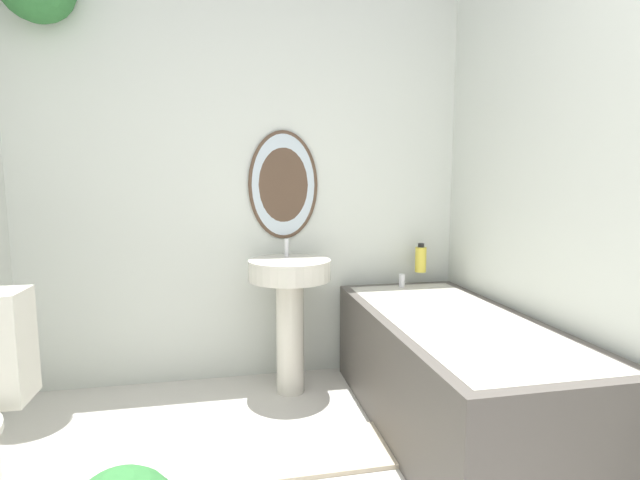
{
  "coord_description": "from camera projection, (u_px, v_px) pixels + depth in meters",
  "views": [
    {
      "loc": [
        -0.13,
        -0.33,
        1.15
      ],
      "look_at": [
        0.24,
        1.47,
        0.92
      ],
      "focal_mm": 26.0,
      "sensor_mm": 36.0,
      "label": 1
    }
  ],
  "objects": [
    {
      "name": "pedestal_sink",
      "position": [
        290.0,
        297.0,
        2.51
      ],
      "size": [
        0.45,
        0.45,
        0.84
      ],
      "color": "beige",
      "rests_on": "ground_plane"
    },
    {
      "name": "bath_mat",
      "position": [
        310.0,
        452.0,
        1.97
      ],
      "size": [
        0.68,
        0.35,
        0.02
      ],
      "color": "#B7A88E",
      "rests_on": "ground_plane"
    },
    {
      "name": "shampoo_bottle",
      "position": [
        421.0,
        259.0,
        2.8
      ],
      "size": [
        0.07,
        0.07,
        0.17
      ],
      "color": "gold",
      "rests_on": "bathtub"
    },
    {
      "name": "wall_right",
      "position": [
        608.0,
        170.0,
        1.75
      ],
      "size": [
        0.06,
        2.49,
        2.4
      ],
      "color": "silver",
      "rests_on": "ground_plane"
    },
    {
      "name": "wall_back",
      "position": [
        228.0,
        156.0,
        2.63
      ],
      "size": [
        2.64,
        0.36,
        2.4
      ],
      "color": "silver",
      "rests_on": "ground_plane"
    },
    {
      "name": "bathtub",
      "position": [
        453.0,
        371.0,
        2.15
      ],
      "size": [
        0.71,
        1.51,
        0.62
      ],
      "color": "#4C4742",
      "rests_on": "ground_plane"
    }
  ]
}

